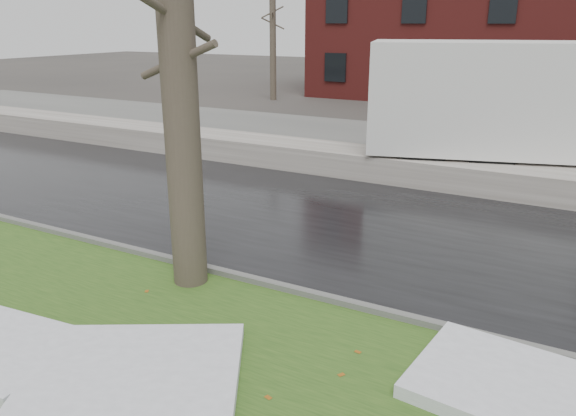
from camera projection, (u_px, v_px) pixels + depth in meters
The scene contains 15 objects.
ground at pixel (233, 313), 8.69m from camera, with size 120.00×120.00×0.00m, color #47423D.
verge at pixel (181, 351), 7.64m from camera, with size 60.00×4.50×0.04m, color #284818.
road at pixel (346, 224), 12.43m from camera, with size 60.00×7.00×0.03m, color black.
parking_lot at pixel (442, 151), 19.51m from camera, with size 60.00×9.00×0.03m, color slate.
curb at pixel (266, 284), 9.50m from camera, with size 60.00×0.15×0.14m, color slate.
snowbank at pixel (405, 168), 15.82m from camera, with size 60.00×1.60×0.75m, color #B9B2A9.
brick_building at pixel (562, 8), 31.19m from camera, with size 26.00×12.00×10.00m, color maroon.
bg_tree_left at pixel (273, 40), 31.42m from camera, with size 1.40×1.62×6.50m.
bg_tree_center at pixel (399, 39), 32.02m from camera, with size 1.40×1.62×6.50m.
fire_hydrant at pixel (191, 252), 9.59m from camera, with size 0.45×0.38×0.93m.
tree at pixel (178, 65), 8.55m from camera, with size 1.49×1.78×7.17m.
box_truck at pixel (525, 109), 15.34m from camera, with size 11.44×5.22×3.80m.
worker at pixel (382, 118), 16.36m from camera, with size 0.62×0.41×1.71m, color black.
snow_patch_near at pixel (136, 371), 7.04m from camera, with size 2.60×2.00×0.16m, color white.
snow_patch_side at pixel (536, 395), 6.58m from camera, with size 2.80×1.80×0.18m, color white.
Camera 1 is at (4.46, -6.37, 4.29)m, focal length 35.00 mm.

